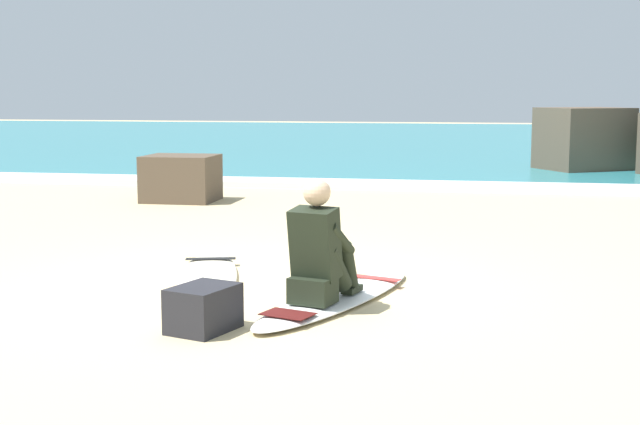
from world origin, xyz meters
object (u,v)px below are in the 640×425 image
object	(u,v)px
surfer_seated	(320,254)
beach_bag	(203,308)
surfboard_main	(337,298)
shoreline_rock	(181,178)
surfboard_spare_near	(208,277)

from	to	relation	value
surfer_seated	beach_bag	xyz separation A→B (m)	(-0.69, -0.76, -0.28)
surfboard_main	beach_bag	distance (m)	1.29
shoreline_rock	surfboard_main	bearing A→B (deg)	-60.08
beach_bag	surfboard_spare_near	bearing A→B (deg)	106.98
surfboard_spare_near	shoreline_rock	xyz separation A→B (m)	(-2.17, 5.39, 0.31)
surfboard_spare_near	shoreline_rock	bearing A→B (deg)	111.88
surfer_seated	surfboard_spare_near	distance (m)	1.49
shoreline_rock	surfer_seated	bearing A→B (deg)	-61.78
surfer_seated	shoreline_rock	size ratio (longest dim) A/B	0.90
shoreline_rock	beach_bag	bearing A→B (deg)	-69.21
surfboard_main	surfboard_spare_near	xyz separation A→B (m)	(-1.27, 0.57, 0.00)
surfboard_spare_near	beach_bag	bearing A→B (deg)	-73.02
surfboard_main	surfer_seated	world-z (taller)	surfer_seated
surfboard_main	surfboard_spare_near	size ratio (longest dim) A/B	1.01
beach_bag	surfboard_main	bearing A→B (deg)	52.53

